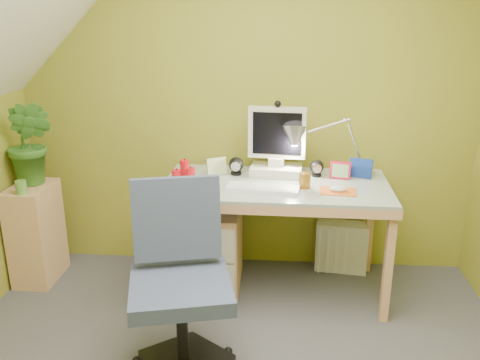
# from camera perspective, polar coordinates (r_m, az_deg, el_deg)

# --- Properties ---
(wall_back) EXTENTS (3.20, 0.01, 2.40)m
(wall_back) POSITION_cam_1_polar(r_m,az_deg,el_deg) (3.58, 0.70, 8.37)
(wall_back) COLOR olive
(wall_back) RESTS_ON floor
(desk) EXTENTS (1.46, 0.76, 0.78)m
(desk) POSITION_cam_1_polar(r_m,az_deg,el_deg) (3.42, 3.90, -6.49)
(desk) COLOR tan
(desk) RESTS_ON floor
(monitor) EXTENTS (0.39, 0.25, 0.51)m
(monitor) POSITION_cam_1_polar(r_m,az_deg,el_deg) (3.38, 4.16, 4.77)
(monitor) COLOR beige
(monitor) RESTS_ON desk
(speaker_left) EXTENTS (0.10, 0.10, 0.12)m
(speaker_left) POSITION_cam_1_polar(r_m,az_deg,el_deg) (3.42, -0.44, 1.60)
(speaker_left) COLOR black
(speaker_left) RESTS_ON desk
(speaker_right) EXTENTS (0.11, 0.11, 0.11)m
(speaker_right) POSITION_cam_1_polar(r_m,az_deg,el_deg) (3.42, 8.61, 1.31)
(speaker_right) COLOR black
(speaker_right) RESTS_ON desk
(keyboard) EXTENTS (0.46, 0.20, 0.02)m
(keyboard) POSITION_cam_1_polar(r_m,az_deg,el_deg) (3.14, 2.58, -0.92)
(keyboard) COLOR white
(keyboard) RESTS_ON desk
(mousepad) EXTENTS (0.23, 0.18, 0.01)m
(mousepad) POSITION_cam_1_polar(r_m,az_deg,el_deg) (3.17, 10.93, -1.25)
(mousepad) COLOR #D26120
(mousepad) RESTS_ON desk
(mouse) EXTENTS (0.11, 0.07, 0.04)m
(mouse) POSITION_cam_1_polar(r_m,az_deg,el_deg) (3.16, 10.94, -0.99)
(mouse) COLOR silver
(mouse) RESTS_ON mousepad
(amber_tumbler) EXTENTS (0.08, 0.08, 0.09)m
(amber_tumbler) POSITION_cam_1_polar(r_m,az_deg,el_deg) (3.19, 7.29, -0.06)
(amber_tumbler) COLOR #996416
(amber_tumbler) RESTS_ON desk
(candle_cluster) EXTENTS (0.18, 0.16, 0.12)m
(candle_cluster) POSITION_cam_1_polar(r_m,az_deg,el_deg) (3.32, -6.34, 0.99)
(candle_cluster) COLOR red
(candle_cluster) RESTS_ON desk
(photo_frame_red) EXTENTS (0.14, 0.05, 0.12)m
(photo_frame_red) POSITION_cam_1_polar(r_m,az_deg,el_deg) (3.40, 11.18, 1.08)
(photo_frame_red) COLOR #AF122F
(photo_frame_red) RESTS_ON desk
(photo_frame_blue) EXTENTS (0.15, 0.07, 0.13)m
(photo_frame_blue) POSITION_cam_1_polar(r_m,az_deg,el_deg) (3.46, 13.41, 1.32)
(photo_frame_blue) COLOR navy
(photo_frame_blue) RESTS_ON desk
(photo_frame_green) EXTENTS (0.13, 0.09, 0.12)m
(photo_frame_green) POSITION_cam_1_polar(r_m,az_deg,el_deg) (3.41, -2.64, 1.52)
(photo_frame_green) COLOR #BAC98A
(photo_frame_green) RESTS_ON desk
(desk_lamp) EXTENTS (0.55, 0.26, 0.58)m
(desk_lamp) POSITION_cam_1_polar(r_m,az_deg,el_deg) (3.40, 11.81, 5.12)
(desk_lamp) COLOR #BABABE
(desk_lamp) RESTS_ON desk
(side_ledge) EXTENTS (0.26, 0.40, 0.70)m
(side_ledge) POSITION_cam_1_polar(r_m,az_deg,el_deg) (3.85, -21.90, -5.55)
(side_ledge) COLOR tan
(side_ledge) RESTS_ON floor
(potted_plant) EXTENTS (0.37, 0.32, 0.58)m
(potted_plant) POSITION_cam_1_polar(r_m,az_deg,el_deg) (3.69, -22.47, 3.85)
(potted_plant) COLOR #356C24
(potted_plant) RESTS_ON side_ledge
(green_cup) EXTENTS (0.08, 0.08, 0.09)m
(green_cup) POSITION_cam_1_polar(r_m,az_deg,el_deg) (3.58, -23.36, -0.77)
(green_cup) COLOR #5F9A40
(green_cup) RESTS_ON side_ledge
(task_chair) EXTENTS (0.69, 0.69, 1.04)m
(task_chair) POSITION_cam_1_polar(r_m,az_deg,el_deg) (2.63, -6.71, -11.56)
(task_chair) COLOR #39445E
(task_chair) RESTS_ON floor
(radiator) EXTENTS (0.39, 0.20, 0.37)m
(radiator) POSITION_cam_1_polar(r_m,az_deg,el_deg) (3.83, 11.32, -7.33)
(radiator) COLOR silver
(radiator) RESTS_ON floor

